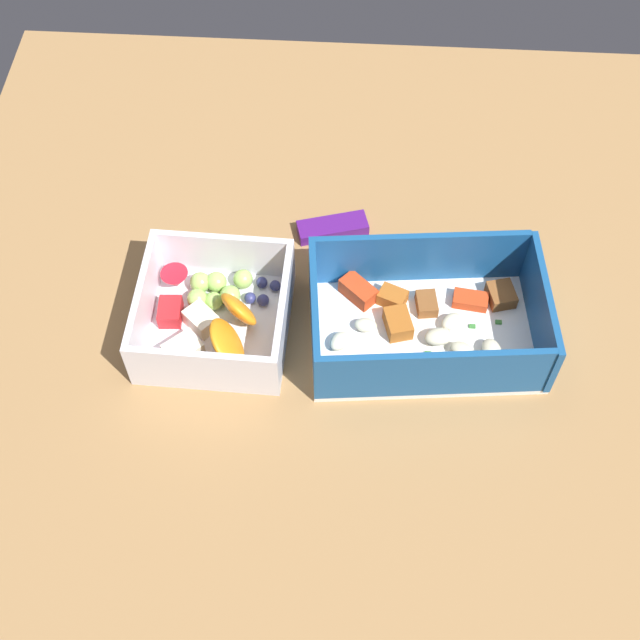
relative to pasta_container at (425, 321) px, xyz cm
name	(u,v)px	position (x,y,z in cm)	size (l,w,h in cm)	color
table_surface	(340,330)	(-7.68, 0.69, -3.23)	(80.00, 80.00, 2.00)	#9E7547
pasta_container	(425,321)	(0.00, 0.00, 0.00)	(22.09, 15.19, 6.97)	white
fruit_bowl	(214,315)	(-19.29, -0.31, -0.18)	(13.80, 13.72, 5.75)	white
candy_bar	(333,228)	(-9.00, 11.78, -1.63)	(7.00, 2.40, 1.20)	#51197A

